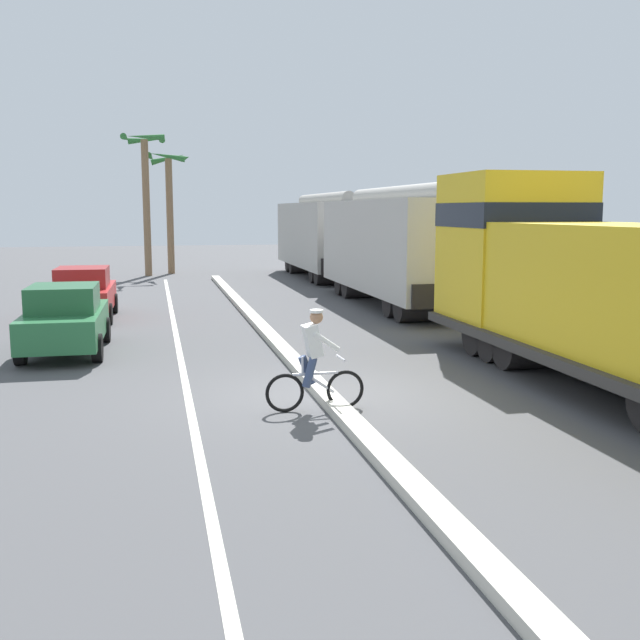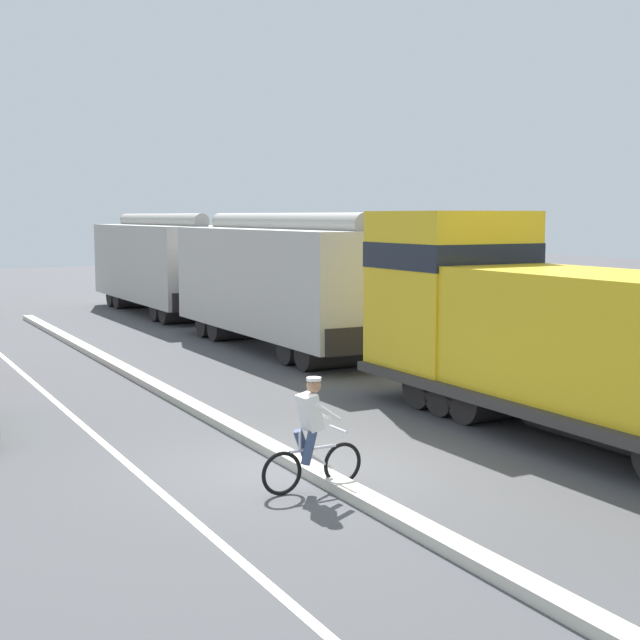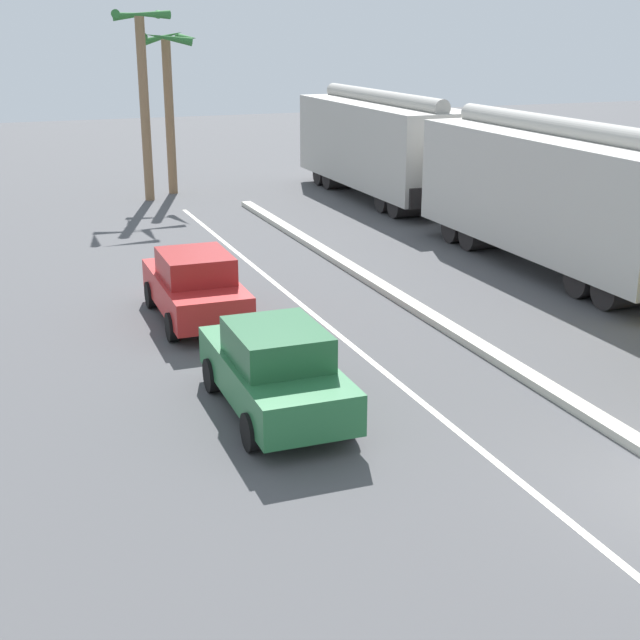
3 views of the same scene
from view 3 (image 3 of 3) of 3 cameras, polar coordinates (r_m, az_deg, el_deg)
name	(u,v)px [view 3 (image 3 of 3)]	position (r m, az deg, el deg)	size (l,w,h in m)	color
median_curb	(501,360)	(18.36, 11.49, -2.49)	(0.36, 36.00, 0.16)	beige
lane_stripe	(393,379)	(17.28, 4.71, -3.79)	(0.14, 36.00, 0.01)	silver
hopper_car_lead	(557,195)	(25.58, 14.93, 7.74)	(2.90, 10.60, 4.18)	#B7B5AD
hopper_car_middle	(380,145)	(35.51, 3.87, 11.08)	(2.90, 10.60, 4.18)	#B0AEA6
parked_car_green	(275,369)	(15.50, -2.90, -3.16)	(1.87, 4.22, 1.62)	#286B3D
parked_car_red	(195,286)	(20.65, -8.00, 2.17)	(1.88, 4.22, 1.62)	red
palm_tree_near	(143,68)	(35.45, -11.28, 15.54)	(2.21, 2.27, 7.14)	#846647
palm_tree_far	(167,80)	(36.87, -9.75, 14.92)	(2.36, 2.20, 6.44)	#846647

